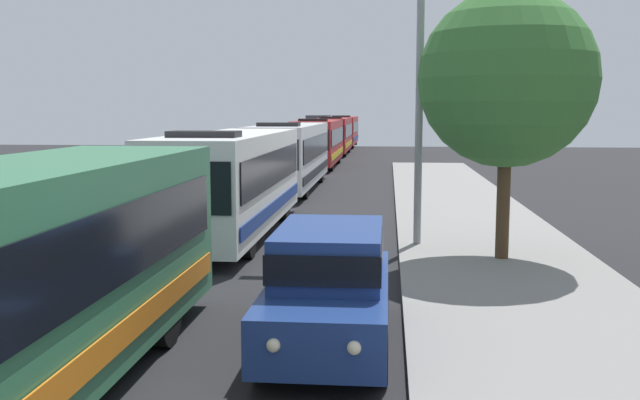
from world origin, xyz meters
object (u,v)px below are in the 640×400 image
(streetlamp_mid, at_px, (420,67))
(roadside_tree, at_px, (507,79))
(bus_rear, at_px, (334,134))
(box_truck_oncoming, at_px, (318,128))
(white_suv, at_px, (329,282))
(bus_middle, at_px, (290,154))
(bus_tail_end, at_px, (343,130))
(bus_fourth_in_line, at_px, (318,141))
(bus_second_in_line, at_px, (233,179))

(streetlamp_mid, height_order, roadside_tree, streetlamp_mid)
(bus_rear, distance_m, roadside_tree, 43.81)
(bus_rear, relative_size, box_truck_oncoming, 1.40)
(white_suv, bearing_deg, bus_middle, 99.30)
(bus_middle, xyz_separation_m, roadside_tree, (7.38, -16.04, 2.76))
(bus_tail_end, distance_m, box_truck_oncoming, 7.79)
(bus_middle, xyz_separation_m, bus_rear, (-0.00, 27.06, -0.00))
(white_suv, xyz_separation_m, streetlamp_mid, (1.70, 8.30, 3.81))
(white_suv, distance_m, roadside_tree, 8.25)
(white_suv, bearing_deg, streetlamp_mid, 78.42)
(bus_fourth_in_line, distance_m, bus_tail_end, 26.46)
(bus_middle, relative_size, streetlamp_mid, 1.57)
(bus_second_in_line, distance_m, bus_tail_end, 52.83)
(bus_second_in_line, distance_m, white_suv, 10.58)
(bus_middle, xyz_separation_m, streetlamp_mid, (5.40, -14.29, 3.15))
(bus_middle, distance_m, roadside_tree, 17.87)
(bus_middle, bearing_deg, bus_second_in_line, -90.00)
(bus_fourth_in_line, xyz_separation_m, roadside_tree, (7.38, -29.72, 2.76))
(bus_rear, distance_m, streetlamp_mid, 41.82)
(bus_rear, xyz_separation_m, roadside_tree, (7.38, -43.10, 2.76))
(bus_fourth_in_line, bearing_deg, bus_tail_end, 90.00)
(bus_middle, height_order, bus_tail_end, same)
(bus_second_in_line, distance_m, bus_middle, 12.69)
(bus_second_in_line, height_order, bus_tail_end, same)
(bus_second_in_line, bearing_deg, box_truck_oncoming, 93.16)
(bus_tail_end, distance_m, roadside_tree, 56.73)
(bus_rear, height_order, white_suv, bus_rear)
(box_truck_oncoming, relative_size, roadside_tree, 1.18)
(box_truck_oncoming, bearing_deg, bus_fourth_in_line, -84.37)
(bus_fourth_in_line, relative_size, roadside_tree, 1.73)
(bus_rear, relative_size, bus_tail_end, 0.89)
(bus_middle, relative_size, bus_tail_end, 1.01)
(bus_middle, height_order, white_suv, bus_middle)
(bus_tail_end, xyz_separation_m, streetlamp_mid, (5.40, -54.43, 3.15))
(bus_tail_end, distance_m, white_suv, 62.84)
(bus_rear, bearing_deg, roadside_tree, -80.28)
(roadside_tree, bearing_deg, bus_middle, 114.71)
(bus_fourth_in_line, xyz_separation_m, box_truck_oncoming, (-3.30, 33.51, 0.02))
(bus_fourth_in_line, xyz_separation_m, bus_tail_end, (0.00, 26.46, 0.00))
(bus_second_in_line, distance_m, bus_fourth_in_line, 26.37)
(bus_middle, height_order, streetlamp_mid, streetlamp_mid)
(bus_middle, bearing_deg, streetlamp_mid, -69.30)
(bus_rear, xyz_separation_m, streetlamp_mid, (5.40, -41.35, 3.15))
(bus_rear, bearing_deg, bus_middle, -90.00)
(box_truck_oncoming, distance_m, streetlamp_mid, 62.17)
(bus_second_in_line, relative_size, box_truck_oncoming, 1.43)
(bus_middle, bearing_deg, box_truck_oncoming, 94.00)
(bus_rear, distance_m, bus_tail_end, 13.08)
(streetlamp_mid, bearing_deg, bus_fourth_in_line, 100.92)
(bus_tail_end, height_order, roadside_tree, roadside_tree)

